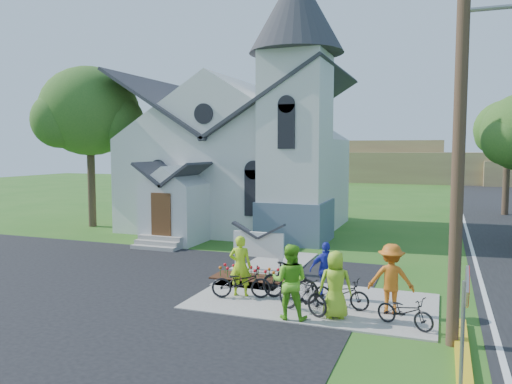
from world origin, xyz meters
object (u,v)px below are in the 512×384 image
at_px(bike_2, 341,293).
at_px(bike_3, 302,295).
at_px(church_sign, 258,245).
at_px(cyclist_1, 290,281).
at_px(cyclist_4, 335,284).
at_px(cyclist_3, 391,279).
at_px(bike_0, 241,282).
at_px(cyclist_0, 240,266).
at_px(cyclist_2, 326,270).
at_px(bike_4, 405,311).
at_px(stop_sign, 466,304).
at_px(utility_pole, 463,108).
at_px(bike_1, 290,282).

xyz_separation_m(bike_2, bike_3, (-0.91, -0.80, 0.08)).
distance_m(church_sign, bike_2, 4.77).
height_order(cyclist_1, cyclist_4, cyclist_1).
distance_m(cyclist_1, cyclist_3, 2.80).
bearing_deg(bike_0, cyclist_3, -107.03).
bearing_deg(cyclist_0, cyclist_2, -176.48).
bearing_deg(bike_3, bike_0, 95.85).
distance_m(bike_0, cyclist_2, 2.57).
relative_size(church_sign, bike_2, 1.35).
xyz_separation_m(church_sign, bike_3, (2.70, -3.87, -0.47)).
distance_m(bike_2, bike_4, 2.02).
relative_size(stop_sign, cyclist_0, 1.34).
distance_m(utility_pole, bike_4, 5.14).
distance_m(cyclist_4, bike_4, 1.85).
bearing_deg(bike_1, cyclist_4, -111.19).
height_order(utility_pole, bike_4, utility_pole).
xyz_separation_m(cyclist_3, cyclist_4, (-1.34, -0.90, -0.06)).
bearing_deg(cyclist_1, bike_3, -114.72).
relative_size(utility_pole, cyclist_3, 5.25).
bearing_deg(bike_1, cyclist_1, -151.73).
height_order(church_sign, bike_1, church_sign).
bearing_deg(bike_0, bike_3, -127.49).
height_order(bike_1, cyclist_2, cyclist_2).
bearing_deg(cyclist_3, bike_3, 15.40).
distance_m(bike_2, cyclist_4, 0.98).
relative_size(bike_1, bike_2, 1.15).
relative_size(church_sign, bike_4, 1.45).
bearing_deg(stop_sign, utility_pole, 91.49).
bearing_deg(cyclist_4, cyclist_2, -82.91).
height_order(cyclist_1, bike_1, cyclist_1).
relative_size(stop_sign, bike_1, 1.32).
distance_m(church_sign, bike_0, 3.28).
xyz_separation_m(cyclist_2, bike_2, (0.60, -0.78, -0.42)).
height_order(stop_sign, cyclist_4, stop_sign).
relative_size(cyclist_0, cyclist_2, 1.09).
bearing_deg(utility_pole, bike_2, 151.09).
bearing_deg(bike_2, bike_4, -108.77).
xyz_separation_m(stop_sign, cyclist_0, (-6.12, 4.43, -0.81)).
distance_m(utility_pole, bike_2, 5.97).
height_order(church_sign, bike_2, church_sign).
relative_size(bike_1, cyclist_2, 1.11).
height_order(cyclist_1, cyclist_3, cyclist_1).
height_order(church_sign, cyclist_0, cyclist_0).
bearing_deg(cyclist_1, bike_1, -78.09).
xyz_separation_m(church_sign, utility_pole, (6.56, -4.70, 4.38)).
xyz_separation_m(bike_1, bike_3, (0.63, -0.94, -0.06)).
height_order(bike_0, cyclist_4, cyclist_4).
bearing_deg(cyclist_2, utility_pole, 127.93).
bearing_deg(stop_sign, bike_1, 135.60).
xyz_separation_m(stop_sign, cyclist_2, (-3.62, 5.11, -0.89)).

